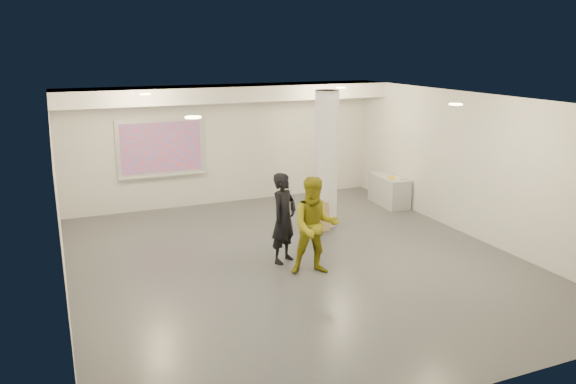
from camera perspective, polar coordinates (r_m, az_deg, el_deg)
name	(u,v)px	position (r m, az deg, el deg)	size (l,w,h in m)	color
floor	(296,261)	(10.58, 0.85, -7.07)	(8.00, 9.00, 0.01)	#3A3C42
ceiling	(297,100)	(9.87, 0.92, 9.32)	(8.00, 9.00, 0.01)	white
wall_back	(225,144)	(14.27, -6.45, 4.83)	(8.00, 0.01, 3.00)	silver
wall_front	(463,275)	(6.47, 17.34, -8.05)	(8.00, 0.01, 3.00)	silver
wall_left	(59,208)	(9.31, -22.27, -1.53)	(0.01, 9.00, 3.00)	silver
wall_right	(473,166)	(12.26, 18.27, 2.54)	(0.01, 9.00, 3.00)	silver
soffit_band	(230,93)	(13.58, -5.93, 9.96)	(8.00, 1.10, 0.36)	silver
downlight_nw	(145,94)	(11.66, -14.32, 9.61)	(0.22, 0.22, 0.02)	#FFE282
downlight_ne	(341,88)	(13.08, 5.39, 10.50)	(0.22, 0.22, 0.02)	#FFE282
downlight_sw	(193,117)	(7.75, -9.63, 7.49)	(0.22, 0.22, 0.02)	#FFE282
downlight_se	(456,104)	(9.75, 16.67, 8.53)	(0.22, 0.22, 0.02)	#FFE282
column	(326,159)	(12.34, 3.89, 3.34)	(0.52, 0.52, 3.00)	silver
projection_screen	(161,148)	(13.86, -12.76, 4.38)	(2.10, 0.13, 1.42)	silver
credenza	(389,190)	(14.39, 10.22, 0.15)	(0.52, 1.26, 0.73)	#999C9F
papers_stack	(397,178)	(14.11, 10.99, 1.40)	(0.26, 0.34, 0.02)	silver
postit_pad	(393,178)	(14.11, 10.57, 1.43)	(0.20, 0.27, 0.03)	yellow
cardboard_back	(317,215)	(12.30, 2.91, -2.37)	(0.58, 0.05, 0.64)	#9D814D
cardboard_front	(317,218)	(12.13, 3.01, -2.66)	(0.56, 0.06, 0.62)	#9D814D
woman	(284,218)	(10.31, -0.42, -2.67)	(0.62, 0.41, 1.69)	black
man	(315,226)	(9.80, 2.77, -3.47)	(0.85, 0.66, 1.75)	olive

